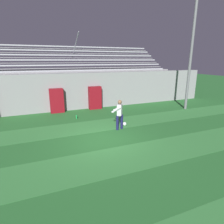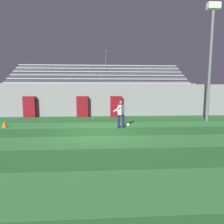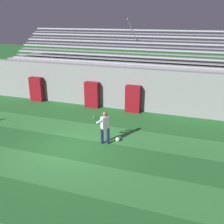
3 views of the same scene
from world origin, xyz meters
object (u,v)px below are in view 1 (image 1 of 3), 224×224
at_px(padding_pillar_gate_left, 57,101).
at_px(padding_pillar_gate_right, 95,98).
at_px(goalkeeper, 119,113).
at_px(floodlight_pole, 193,38).
at_px(water_bottle, 77,117).
at_px(soccer_ball, 125,124).

bearing_deg(padding_pillar_gate_left, padding_pillar_gate_right, 0.00).
bearing_deg(goalkeeper, floodlight_pole, 17.82).
bearing_deg(goalkeeper, water_bottle, 122.53).
relative_size(floodlight_pole, soccer_ball, 38.17).
bearing_deg(padding_pillar_gate_right, padding_pillar_gate_left, 180.00).
xyz_separation_m(goalkeeper, soccer_ball, (0.53, 0.40, -0.84)).
relative_size(goalkeeper, soccer_ball, 7.59).
distance_m(padding_pillar_gate_left, floodlight_pole, 10.84).
bearing_deg(soccer_ball, goalkeeper, -142.54).
bearing_deg(floodlight_pole, goalkeeper, -162.18).
distance_m(floodlight_pole, water_bottle, 10.01).
bearing_deg(soccer_ball, water_bottle, 133.79).
height_order(padding_pillar_gate_left, goalkeeper, padding_pillar_gate_left).
height_order(floodlight_pole, soccer_ball, floodlight_pole).
height_order(padding_pillar_gate_right, soccer_ball, padding_pillar_gate_right).
bearing_deg(floodlight_pole, padding_pillar_gate_left, 164.10).
distance_m(padding_pillar_gate_left, water_bottle, 2.38).
xyz_separation_m(padding_pillar_gate_right, goalkeeper, (-0.11, -4.88, 0.07)).
bearing_deg(padding_pillar_gate_right, floodlight_pole, -22.26).
relative_size(padding_pillar_gate_right, soccer_ball, 8.05).
bearing_deg(padding_pillar_gate_left, goalkeeper, -60.20).
xyz_separation_m(soccer_ball, water_bottle, (-2.34, 2.44, 0.01)).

